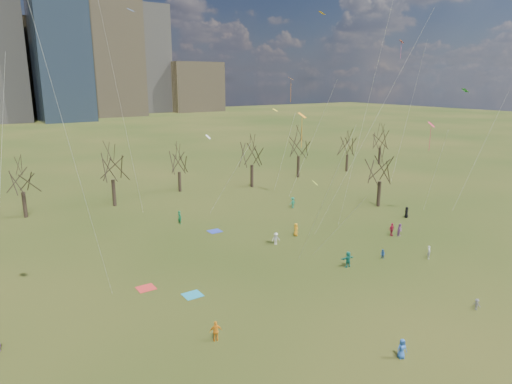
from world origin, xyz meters
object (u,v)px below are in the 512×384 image
blanket_teal (193,295)px  person_0 (402,349)px  blanket_navy (215,231)px  person_1 (429,252)px  person_4 (216,331)px  blanket_crimson (146,288)px

blanket_teal → person_0: 18.19m
blanket_navy → person_0: person_0 is taller
person_1 → person_4: size_ratio=0.90×
blanket_teal → blanket_navy: size_ratio=1.00×
blanket_crimson → person_4: (1.21, -11.14, 0.78)m
blanket_navy → person_4: person_4 is taller
blanket_teal → person_0: bearing=-64.5°
person_0 → person_1: bearing=52.3°
blanket_navy → blanket_crimson: size_ratio=1.00×
blanket_navy → person_1: (14.72, -20.46, 0.70)m
blanket_crimson → person_1: size_ratio=1.12×
blanket_navy → person_0: 30.76m
person_0 → person_4: size_ratio=0.90×
blanket_crimson → person_4: size_ratio=1.00×
person_1 → blanket_navy: bearing=83.7°
person_4 → person_1: bearing=-159.9°
blanket_teal → person_4: bearing=-103.1°
blanket_teal → blanket_crimson: (-2.96, 3.58, 0.00)m
blanket_crimson → person_4: bearing=-83.8°
blanket_crimson → person_0: bearing=-61.6°
blanket_navy → person_1: bearing=-54.3°
person_0 → blanket_navy: bearing=107.1°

